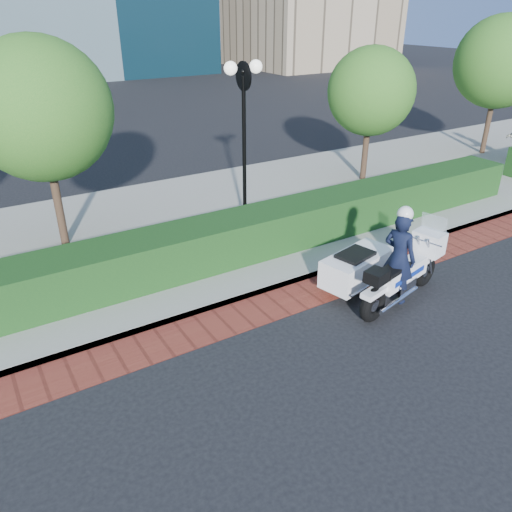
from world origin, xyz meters
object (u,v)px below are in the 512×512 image
lamppost (244,120)px  tree_d (501,62)px  police_motorcycle (383,266)px  tree_c (371,92)px  tree_b (40,110)px

lamppost → tree_d: 12.09m
police_motorcycle → lamppost: bearing=84.4°
tree_c → tree_d: (6.50, 0.00, 0.56)m
tree_c → police_motorcycle: tree_c is taller
tree_c → police_motorcycle: 8.01m
lamppost → tree_c: (5.50, 1.30, 0.09)m
lamppost → tree_c: 5.65m
tree_c → police_motorcycle: bearing=-129.8°
tree_d → police_motorcycle: (-11.42, -5.90, -2.86)m
tree_b → tree_d: tree_d is taller
tree_d → police_motorcycle: size_ratio=1.94×
police_motorcycle → tree_c: bearing=37.3°
tree_d → lamppost: bearing=-173.8°
tree_b → lamppost: bearing=-16.1°
tree_b → tree_c: tree_b is taller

